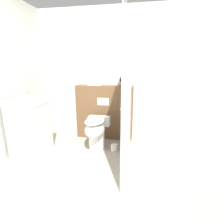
% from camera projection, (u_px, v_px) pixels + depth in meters
% --- Properties ---
extents(ground_plane, '(12.00, 12.00, 0.00)m').
position_uv_depth(ground_plane, '(85.00, 193.00, 2.01)').
color(ground_plane, '#9E9384').
extents(wall_back, '(8.00, 0.06, 2.50)m').
position_uv_depth(wall_back, '(113.00, 75.00, 3.47)').
color(wall_back, silver).
rests_on(wall_back, ground_plane).
extents(partition_panel, '(1.11, 0.26, 1.06)m').
position_uv_depth(partition_panel, '(105.00, 112.00, 3.51)').
color(partition_panel, brown).
rests_on(partition_panel, ground_plane).
extents(shower_glass, '(0.04, 1.76, 2.07)m').
position_uv_depth(shower_glass, '(129.00, 93.00, 2.59)').
color(shower_glass, silver).
rests_on(shower_glass, ground_plane).
extents(toilet, '(0.39, 0.61, 0.55)m').
position_uv_depth(toilet, '(96.00, 131.00, 3.01)').
color(toilet, white).
rests_on(toilet, ground_plane).
extents(sink_vanity, '(0.50, 0.51, 1.08)m').
position_uv_depth(sink_vanity, '(30.00, 126.00, 2.84)').
color(sink_vanity, white).
rests_on(sink_vanity, ground_plane).
extents(hair_drier, '(0.16, 0.08, 0.15)m').
position_uv_depth(hair_drier, '(124.00, 80.00, 3.30)').
color(hair_drier, black).
rests_on(hair_drier, partition_panel).
extents(folded_towel, '(0.26, 0.19, 0.05)m').
position_uv_depth(folded_towel, '(95.00, 84.00, 3.39)').
color(folded_towel, white).
rests_on(folded_towel, partition_panel).
extents(spare_toilet_roll, '(0.11, 0.11, 0.11)m').
position_uv_depth(spare_toilet_roll, '(114.00, 147.00, 3.02)').
color(spare_toilet_roll, white).
rests_on(spare_toilet_roll, ground_plane).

